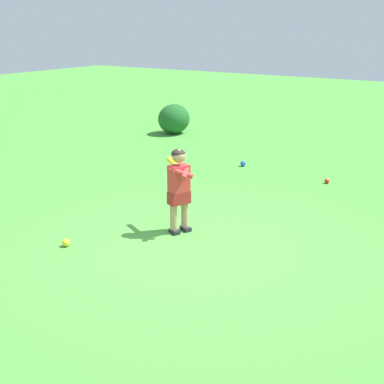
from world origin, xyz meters
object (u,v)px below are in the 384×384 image
Objects in this scene: child_batter at (179,183)px; play_ball_far_right at (327,181)px; play_ball_by_bucket at (243,164)px; play_ball_near_batter at (66,243)px.

play_ball_far_right is (0.89, 3.06, -0.61)m from child_batter.
child_batter is at bearing -76.38° from play_ball_by_bucket.
play_ball_far_right is at bearing 73.85° from child_batter.
child_batter is 10.42× the size of play_ball_by_bucket.
child_batter is at bearing -106.15° from play_ball_far_right.
child_batter is 11.20× the size of play_ball_near_batter.
play_ball_near_batter is at bearing -91.05° from play_ball_by_bucket.
child_batter is 3.24m from play_ball_far_right.
play_ball_near_batter reaches higher than play_ball_far_right.
play_ball_far_right is (1.76, 4.19, -0.01)m from play_ball_near_batter.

